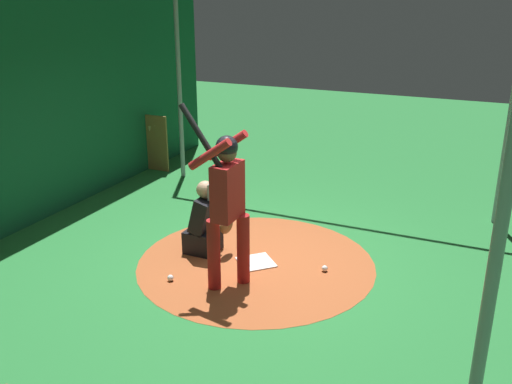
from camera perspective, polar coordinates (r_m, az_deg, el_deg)
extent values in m
plane|color=#287A38|center=(7.13, 0.00, -7.20)|extent=(25.33, 25.33, 0.00)
cylinder|color=#AD562D|center=(7.13, 0.00, -7.18)|extent=(2.98, 2.98, 0.01)
cube|color=white|center=(7.13, 0.00, -7.11)|extent=(0.59, 0.59, 0.01)
cylinder|color=maroon|center=(6.52, -1.30, -5.80)|extent=(0.15, 0.15, 0.84)
cylinder|color=maroon|center=(6.40, -4.30, -6.35)|extent=(0.15, 0.15, 0.84)
cube|color=#B21E1E|center=(6.17, -2.90, 0.10)|extent=(0.22, 0.44, 0.63)
cylinder|color=#B21E1E|center=(6.25, -2.96, 4.74)|extent=(0.51, 0.09, 0.40)
cylinder|color=#B21E1E|center=(5.91, -4.71, 3.82)|extent=(0.51, 0.09, 0.40)
sphere|color=brown|center=(6.04, -2.97, 4.05)|extent=(0.22, 0.22, 0.22)
sphere|color=black|center=(6.02, -2.98, 4.60)|extent=(0.24, 0.24, 0.24)
cylinder|color=black|center=(5.99, -5.46, 5.38)|extent=(0.54, 0.06, 0.73)
cube|color=black|center=(7.41, -5.41, -4.91)|extent=(0.40, 0.40, 0.30)
cube|color=black|center=(7.24, -5.22, -2.26)|extent=(0.31, 0.40, 0.49)
sphere|color=tan|center=(7.11, -5.17, 0.25)|extent=(0.23, 0.23, 0.23)
cube|color=gray|center=(7.07, -4.45, 0.14)|extent=(0.03, 0.20, 0.20)
ellipsoid|color=brown|center=(7.21, -3.02, -3.37)|extent=(0.12, 0.28, 0.22)
cube|color=#145133|center=(8.61, -22.68, 8.83)|extent=(0.20, 9.33, 3.64)
cylinder|color=gray|center=(3.50, 22.81, -8.32)|extent=(0.08, 0.08, 3.37)
cylinder|color=gray|center=(10.08, -7.80, 10.78)|extent=(0.08, 0.08, 3.37)
cylinder|color=gray|center=(8.59, 24.47, 7.62)|extent=(0.08, 0.08, 3.37)
cube|color=olive|center=(10.77, -10.29, 4.92)|extent=(0.58, 0.04, 1.05)
cylinder|color=tan|center=(10.96, -10.90, 4.48)|extent=(0.06, 0.16, 0.81)
cylinder|color=tan|center=(10.88, -10.39, 4.53)|extent=(0.06, 0.19, 0.85)
cylinder|color=tan|center=(10.81, -9.86, 4.53)|extent=(0.06, 0.16, 0.88)
cylinder|color=olive|center=(10.75, -9.33, 4.49)|extent=(0.06, 0.16, 0.88)
sphere|color=white|center=(6.96, 6.98, -7.69)|extent=(0.07, 0.07, 0.07)
sphere|color=white|center=(6.77, -8.66, -8.60)|extent=(0.07, 0.07, 0.07)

